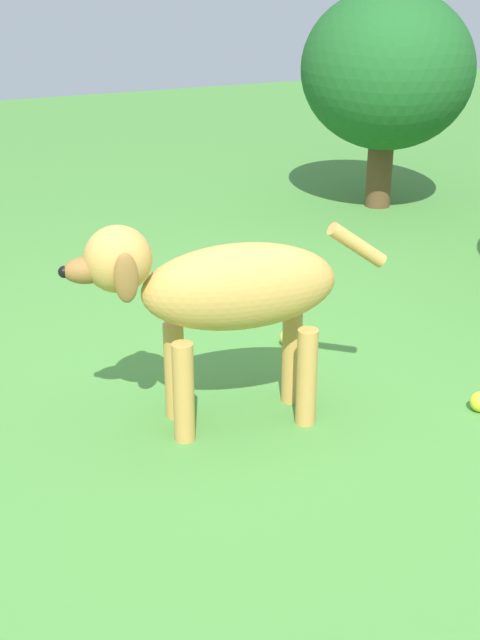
# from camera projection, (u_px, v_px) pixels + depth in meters

# --- Properties ---
(ground) EXTENTS (14.00, 14.00, 0.00)m
(ground) POSITION_uv_depth(u_px,v_px,m) (244.00, 432.00, 2.55)
(ground) COLOR #478438
(dog) EXTENTS (0.35, 0.97, 0.66)m
(dog) POSITION_uv_depth(u_px,v_px,m) (221.00, 292.00, 2.44)
(dog) COLOR #C69347
(dog) RESTS_ON ground
(tennis_ball_0) EXTENTS (0.07, 0.07, 0.07)m
(tennis_ball_0) POSITION_uv_depth(u_px,v_px,m) (288.00, 338.00, 3.11)
(tennis_ball_0) COLOR #CFE23F
(tennis_ball_0) RESTS_ON ground
(tennis_ball_1) EXTENTS (0.07, 0.07, 0.07)m
(tennis_ball_1) POSITION_uv_depth(u_px,v_px,m) (266.00, 305.00, 3.40)
(tennis_ball_1) COLOR #C4D12A
(tennis_ball_1) RESTS_ON ground
(tennis_ball_2) EXTENTS (0.07, 0.07, 0.07)m
(tennis_ball_2) POSITION_uv_depth(u_px,v_px,m) (480.00, 402.00, 2.66)
(tennis_ball_2) COLOR yellow
(tennis_ball_2) RESTS_ON ground
(shrub_far) EXTENTS (1.03, 0.92, 1.21)m
(shrub_far) POSITION_uv_depth(u_px,v_px,m) (386.00, 71.00, 4.59)
(shrub_far) COLOR brown
(shrub_far) RESTS_ON ground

